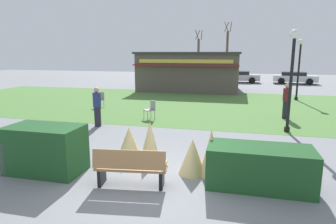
{
  "coord_description": "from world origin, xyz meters",
  "views": [
    {
      "loc": [
        2.04,
        -6.33,
        3.12
      ],
      "look_at": [
        -0.15,
        2.57,
        1.26
      ],
      "focal_mm": 31.3,
      "sensor_mm": 36.0,
      "label": 1
    }
  ],
  "objects_px": {
    "park_bench": "(131,167)",
    "person_strolling": "(286,101)",
    "lamppost_far": "(299,62)",
    "lamppost_mid": "(292,68)",
    "trash_bin": "(9,157)",
    "parked_car_center_slot": "(239,76)",
    "tree_left_bg": "(198,58)",
    "tree_right_bg": "(227,54)",
    "cafe_chair_west": "(100,98)",
    "parked_car_east_slot": "(294,77)",
    "person_standing": "(97,107)",
    "cafe_chair_east": "(151,108)",
    "parked_car_west_slot": "(192,75)",
    "food_kiosk": "(190,71)"
  },
  "relations": [
    {
      "from": "park_bench",
      "to": "person_strolling",
      "type": "bearing_deg",
      "value": 62.09
    },
    {
      "from": "lamppost_far",
      "to": "park_bench",
      "type": "bearing_deg",
      "value": -112.42
    },
    {
      "from": "lamppost_mid",
      "to": "park_bench",
      "type": "bearing_deg",
      "value": -125.22
    },
    {
      "from": "trash_bin",
      "to": "parked_car_center_slot",
      "type": "bearing_deg",
      "value": 77.83
    },
    {
      "from": "tree_left_bg",
      "to": "tree_right_bg",
      "type": "relative_size",
      "value": 0.86
    },
    {
      "from": "cafe_chair_west",
      "to": "parked_car_east_slot",
      "type": "height_order",
      "value": "parked_car_east_slot"
    },
    {
      "from": "cafe_chair_west",
      "to": "lamppost_mid",
      "type": "bearing_deg",
      "value": -17.54
    },
    {
      "from": "park_bench",
      "to": "lamppost_mid",
      "type": "height_order",
      "value": "lamppost_mid"
    },
    {
      "from": "lamppost_mid",
      "to": "lamppost_far",
      "type": "bearing_deg",
      "value": 78.35
    },
    {
      "from": "lamppost_mid",
      "to": "lamppost_far",
      "type": "xyz_separation_m",
      "value": [
        1.8,
        8.72,
        0.0
      ]
    },
    {
      "from": "lamppost_far",
      "to": "person_standing",
      "type": "height_order",
      "value": "lamppost_far"
    },
    {
      "from": "trash_bin",
      "to": "parked_car_east_slot",
      "type": "xyz_separation_m",
      "value": [
        11.18,
        26.14,
        0.2
      ]
    },
    {
      "from": "lamppost_far",
      "to": "person_standing",
      "type": "xyz_separation_m",
      "value": [
        -9.6,
        -9.72,
        -1.66
      ]
    },
    {
      "from": "park_bench",
      "to": "lamppost_far",
      "type": "xyz_separation_m",
      "value": [
        6.13,
        14.85,
        2.04
      ]
    },
    {
      "from": "lamppost_mid",
      "to": "cafe_chair_east",
      "type": "distance_m",
      "value": 6.37
    },
    {
      "from": "park_bench",
      "to": "person_strolling",
      "type": "relative_size",
      "value": 1.04
    },
    {
      "from": "trash_bin",
      "to": "parked_car_center_slot",
      "type": "distance_m",
      "value": 26.73
    },
    {
      "from": "person_standing",
      "to": "parked_car_west_slot",
      "type": "distance_m",
      "value": 21.02
    },
    {
      "from": "park_bench",
      "to": "person_standing",
      "type": "distance_m",
      "value": 6.21
    },
    {
      "from": "food_kiosk",
      "to": "tree_right_bg",
      "type": "xyz_separation_m",
      "value": [
        2.5,
        12.08,
        1.39
      ]
    },
    {
      "from": "lamppost_far",
      "to": "person_standing",
      "type": "distance_m",
      "value": 13.76
    },
    {
      "from": "tree_right_bg",
      "to": "person_standing",
      "type": "bearing_deg",
      "value": -99.36
    },
    {
      "from": "person_strolling",
      "to": "parked_car_east_slot",
      "type": "relative_size",
      "value": 0.39
    },
    {
      "from": "parked_car_center_slot",
      "to": "lamppost_mid",
      "type": "bearing_deg",
      "value": -84.07
    },
    {
      "from": "person_strolling",
      "to": "tree_right_bg",
      "type": "xyz_separation_m",
      "value": [
        -3.87,
        21.93,
        2.13
      ]
    },
    {
      "from": "park_bench",
      "to": "cafe_chair_west",
      "type": "xyz_separation_m",
      "value": [
        -5.42,
        9.22,
        0.05
      ]
    },
    {
      "from": "person_strolling",
      "to": "cafe_chair_west",
      "type": "bearing_deg",
      "value": 132.3
    },
    {
      "from": "park_bench",
      "to": "parked_car_west_slot",
      "type": "bearing_deg",
      "value": 96.09
    },
    {
      "from": "park_bench",
      "to": "parked_car_center_slot",
      "type": "bearing_deg",
      "value": 85.07
    },
    {
      "from": "lamppost_far",
      "to": "parked_car_center_slot",
      "type": "bearing_deg",
      "value": 108.95
    },
    {
      "from": "person_standing",
      "to": "parked_car_center_slot",
      "type": "distance_m",
      "value": 21.77
    },
    {
      "from": "trash_bin",
      "to": "cafe_chair_west",
      "type": "relative_size",
      "value": 1.0
    },
    {
      "from": "food_kiosk",
      "to": "tree_left_bg",
      "type": "bearing_deg",
      "value": 94.52
    },
    {
      "from": "lamppost_mid",
      "to": "tree_left_bg",
      "type": "xyz_separation_m",
      "value": [
        -7.03,
        24.17,
        0.01
      ]
    },
    {
      "from": "lamppost_mid",
      "to": "person_standing",
      "type": "bearing_deg",
      "value": -172.67
    },
    {
      "from": "cafe_chair_west",
      "to": "tree_right_bg",
      "type": "relative_size",
      "value": 0.13
    },
    {
      "from": "cafe_chair_east",
      "to": "parked_car_east_slot",
      "type": "distance_m",
      "value": 21.34
    },
    {
      "from": "person_standing",
      "to": "parked_car_center_slot",
      "type": "xyz_separation_m",
      "value": [
        5.73,
        21.0,
        -0.22
      ]
    },
    {
      "from": "cafe_chair_west",
      "to": "person_strolling",
      "type": "distance_m",
      "value": 10.04
    },
    {
      "from": "tree_right_bg",
      "to": "lamppost_mid",
      "type": "bearing_deg",
      "value": -81.64
    },
    {
      "from": "food_kiosk",
      "to": "parked_car_east_slot",
      "type": "bearing_deg",
      "value": 38.44
    },
    {
      "from": "cafe_chair_west",
      "to": "tree_right_bg",
      "type": "bearing_deg",
      "value": 73.97
    },
    {
      "from": "person_strolling",
      "to": "lamppost_mid",
      "type": "bearing_deg",
      "value": -140.69
    },
    {
      "from": "park_bench",
      "to": "lamppost_far",
      "type": "distance_m",
      "value": 16.2
    },
    {
      "from": "food_kiosk",
      "to": "parked_car_center_slot",
      "type": "bearing_deg",
      "value": 62.09
    },
    {
      "from": "tree_left_bg",
      "to": "parked_car_center_slot",
      "type": "bearing_deg",
      "value": -40.1
    },
    {
      "from": "parked_car_west_slot",
      "to": "tree_left_bg",
      "type": "bearing_deg",
      "value": 88.74
    },
    {
      "from": "parked_car_east_slot",
      "to": "tree_right_bg",
      "type": "height_order",
      "value": "tree_right_bg"
    },
    {
      "from": "lamppost_mid",
      "to": "lamppost_far",
      "type": "relative_size",
      "value": 1.0
    },
    {
      "from": "trash_bin",
      "to": "cafe_chair_east",
      "type": "bearing_deg",
      "value": 76.19
    }
  ]
}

